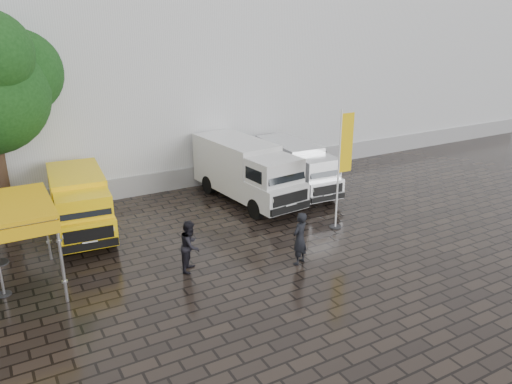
# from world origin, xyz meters

# --- Properties ---
(ground) EXTENTS (120.00, 120.00, 0.00)m
(ground) POSITION_xyz_m (0.00, 0.00, 0.00)
(ground) COLOR black
(ground) RESTS_ON ground
(exhibition_hall) EXTENTS (44.00, 16.00, 12.00)m
(exhibition_hall) POSITION_xyz_m (2.00, 16.00, 6.00)
(exhibition_hall) COLOR silver
(exhibition_hall) RESTS_ON ground
(hall_plinth) EXTENTS (44.00, 0.15, 1.00)m
(hall_plinth) POSITION_xyz_m (2.00, 7.95, 0.50)
(hall_plinth) COLOR gray
(hall_plinth) RESTS_ON ground
(van_yellow) EXTENTS (2.45, 5.36, 2.40)m
(van_yellow) POSITION_xyz_m (-7.98, 4.61, 1.20)
(van_yellow) COLOR yellow
(van_yellow) RESTS_ON ground
(van_white) EXTENTS (2.79, 6.61, 2.79)m
(van_white) POSITION_xyz_m (-0.43, 4.70, 1.39)
(van_white) COLOR silver
(van_white) RESTS_ON ground
(van_silver) EXTENTS (2.08, 5.54, 2.36)m
(van_silver) POSITION_xyz_m (2.35, 4.70, 1.18)
(van_silver) COLOR silver
(van_silver) RESTS_ON ground
(flagpole) EXTENTS (0.88, 0.50, 4.93)m
(flagpole) POSITION_xyz_m (1.42, 0.11, 2.75)
(flagpole) COLOR black
(flagpole) RESTS_ON ground
(cocktail_table) EXTENTS (0.60, 0.60, 1.14)m
(cocktail_table) POSITION_xyz_m (-11.12, 1.00, 0.57)
(cocktail_table) COLOR black
(cocktail_table) RESTS_ON ground
(wheelie_bin) EXTENTS (0.74, 0.74, 0.98)m
(wheelie_bin) POSITION_xyz_m (5.69, 7.33, 0.49)
(wheelie_bin) COLOR black
(wheelie_bin) RESTS_ON ground
(person_front) EXTENTS (0.83, 0.71, 1.92)m
(person_front) POSITION_xyz_m (-1.86, -1.79, 0.96)
(person_front) COLOR black
(person_front) RESTS_ON ground
(person_tent) EXTENTS (1.07, 1.11, 1.80)m
(person_tent) POSITION_xyz_m (-5.35, -0.35, 0.90)
(person_tent) COLOR black
(person_tent) RESTS_ON ground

